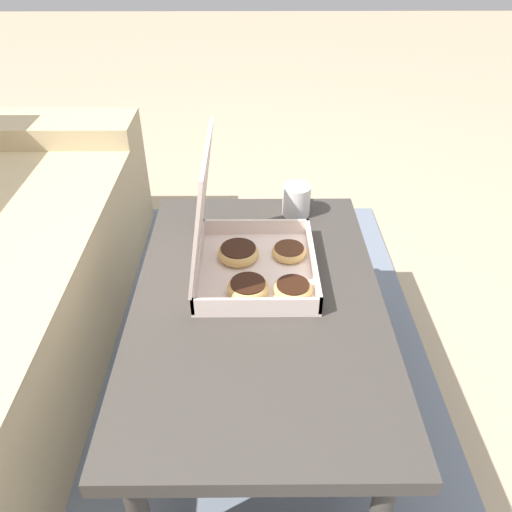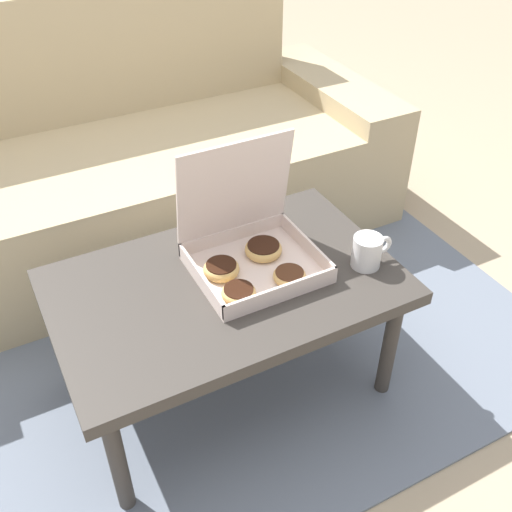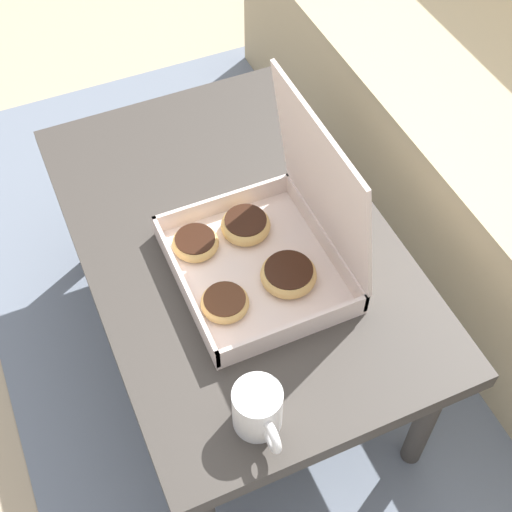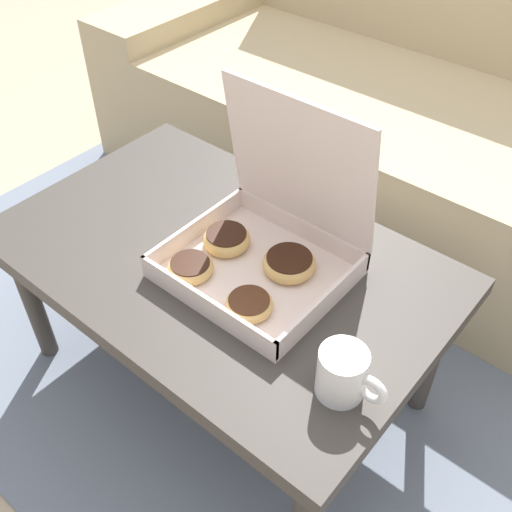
% 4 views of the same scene
% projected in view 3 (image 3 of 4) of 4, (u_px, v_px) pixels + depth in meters
% --- Properties ---
extents(ground_plane, '(12.00, 12.00, 0.00)m').
position_uv_depth(ground_plane, '(282.00, 331.00, 1.80)').
color(ground_plane, tan).
extents(area_rug, '(2.23, 1.93, 0.01)m').
position_uv_depth(area_rug, '(386.00, 291.00, 1.87)').
color(area_rug, slate).
rests_on(area_rug, ground_plane).
extents(coffee_table, '(0.95, 0.60, 0.43)m').
position_uv_depth(coffee_table, '(235.00, 251.00, 1.47)').
color(coffee_table, '#3D3833').
rests_on(coffee_table, ground_plane).
extents(pastry_box, '(0.34, 0.30, 0.35)m').
position_uv_depth(pastry_box, '(265.00, 245.00, 1.34)').
color(pastry_box, silver).
rests_on(pastry_box, coffee_table).
extents(coffee_mug, '(0.13, 0.08, 0.09)m').
position_uv_depth(coffee_mug, '(258.00, 410.00, 1.15)').
color(coffee_mug, white).
rests_on(coffee_mug, coffee_table).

